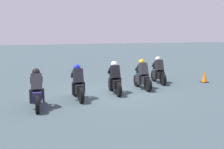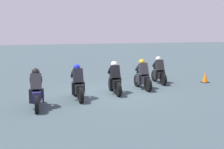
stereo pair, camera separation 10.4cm
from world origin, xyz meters
name	(u,v)px [view 2 (the right image)]	position (x,y,z in m)	size (l,w,h in m)	color
ground_plane	(111,93)	(0.00, 0.00, 0.00)	(120.00, 120.00, 0.00)	#3A4B50
rider_lane_a	(159,72)	(1.51, -3.51, 0.62)	(2.03, 0.61, 1.51)	black
rider_lane_b	(143,77)	(0.37, -1.85, 0.62)	(2.04, 0.56, 1.51)	black
rider_lane_c	(115,80)	(-0.09, -0.13, 0.62)	(2.04, 0.60, 1.51)	black
rider_lane_d	(78,85)	(-0.61, 1.80, 0.62)	(2.04, 0.57, 1.51)	black
rider_lane_e	(36,92)	(-1.46, 3.64, 0.62)	(2.04, 0.59, 1.51)	black
traffic_cone	(205,77)	(0.72, -6.11, 0.30)	(0.40, 0.40, 0.64)	black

